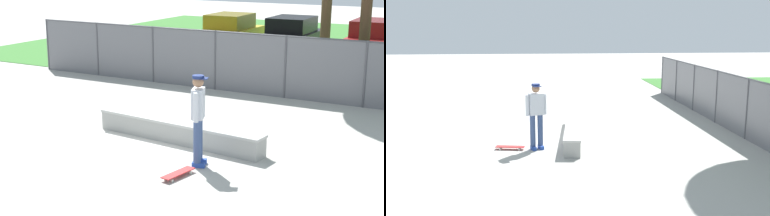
{
  "view_description": "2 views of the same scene",
  "coord_description": "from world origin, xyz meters",
  "views": [
    {
      "loc": [
        7.0,
        -10.21,
        4.04
      ],
      "look_at": [
        1.18,
        0.13,
        0.96
      ],
      "focal_mm": 54.34,
      "sensor_mm": 36.0,
      "label": 1
    },
    {
      "loc": [
        13.57,
        -0.46,
        3.41
      ],
      "look_at": [
        0.85,
        0.65,
        0.99
      ],
      "focal_mm": 40.9,
      "sensor_mm": 36.0,
      "label": 2
    }
  ],
  "objects": [
    {
      "name": "concrete_ledge",
      "position": [
        0.59,
        0.54,
        0.25
      ],
      "size": [
        4.31,
        0.89,
        0.49
      ],
      "color": "#999993",
      "rests_on": "ground"
    },
    {
      "name": "skateboarder",
      "position": [
        1.72,
        -0.58,
        1.03
      ],
      "size": [
        0.38,
        0.57,
        1.84
      ],
      "color": "#2647A5",
      "rests_on": "ground"
    },
    {
      "name": "ground_plane",
      "position": [
        0.0,
        0.0,
        0.0
      ],
      "size": [
        80.0,
        80.0,
        0.0
      ],
      "primitive_type": "plane",
      "color": "#ADAAA3"
    },
    {
      "name": "chainlink_fence",
      "position": [
        0.0,
        5.74,
        1.01
      ],
      "size": [
        16.25,
        0.07,
        1.86
      ],
      "color": "#4C4C51",
      "rests_on": "ground"
    },
    {
      "name": "skateboard",
      "position": [
        1.69,
        -1.32,
        0.07
      ],
      "size": [
        0.33,
        0.82,
        0.09
      ],
      "color": "red",
      "rests_on": "ground"
    }
  ]
}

